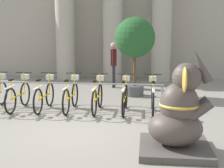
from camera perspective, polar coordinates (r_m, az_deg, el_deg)
The scene contains 15 objects.
ground_plane at distance 6.95m, azimuth -6.86°, elevation -8.64°, with size 60.00×60.00×0.00m, color gray.
building_facade at distance 15.13m, azimuth 0.52°, elevation 12.59°, with size 20.00×0.20×6.00m.
column_left at distance 14.52m, azimuth -8.59°, elevation 11.14°, with size 1.08×1.08×5.16m.
column_middle at distance 14.12m, azimuth 0.10°, elevation 11.30°, with size 1.08×1.08×5.16m.
column_right at distance 14.05m, azimuth 9.08°, elevation 11.19°, with size 1.08×1.08×5.16m.
bike_rack at distance 8.76m, azimuth -7.38°, elevation -0.64°, with size 5.09×0.05×0.77m.
bicycle_1 at distance 9.14m, azimuth -16.71°, elevation -1.93°, with size 0.48×1.72×1.01m.
bicycle_2 at distance 8.89m, azimuth -12.22°, elevation -2.05°, with size 0.48×1.72×1.01m.
bicycle_3 at distance 8.70m, azimuth -7.51°, elevation -2.17°, with size 0.48×1.72×1.01m.
bicycle_4 at distance 8.53m, azimuth -2.66°, elevation -2.33°, with size 0.48×1.72×1.01m.
bicycle_5 at distance 8.44m, azimuth 2.36°, elevation -2.44°, with size 0.48×1.72×1.01m.
bicycle_6 at distance 8.44m, azimuth 7.45°, elevation -2.52°, with size 0.48×1.72×1.01m.
elephant_statue at distance 5.74m, azimuth 12.06°, elevation -5.90°, with size 1.27×1.27×1.91m.
person_pedestrian at distance 12.24m, azimuth 0.31°, elevation 4.35°, with size 0.24×0.47×1.77m.
potted_tree at distance 10.57m, azimuth 4.19°, elevation 7.93°, with size 1.36×1.36×2.66m.
Camera 1 is at (1.54, -6.43, 2.13)m, focal length 50.00 mm.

